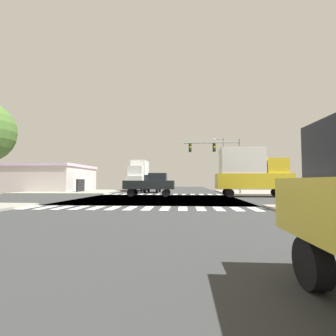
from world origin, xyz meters
TOP-DOWN VIEW (x-y plane):
  - ground at (0.00, 0.00)m, footprint 90.00×90.00m
  - sidewalk_corner_ne at (13.00, 12.00)m, footprint 12.00×12.00m
  - sidewalk_corner_nw at (-13.00, 12.00)m, footprint 12.00×12.00m
  - crosswalk_near at (-0.25, -7.30)m, footprint 13.50×2.00m
  - crosswalk_far at (-0.25, 7.30)m, footprint 13.50×2.00m
  - traffic_signal_mast at (6.11, 7.00)m, footprint 6.54×0.55m
  - street_lamp at (7.69, 14.10)m, footprint 1.78×0.32m
  - bank_building at (-19.11, 15.30)m, footprint 13.43×11.08m
  - pickup_nearside_1 at (-2.00, 11.29)m, footprint 2.00×5.10m
  - pickup_farside_2 at (-1.08, 3.50)m, footprint 5.10×2.00m
  - box_truck_crossing_1 at (8.88, 3.50)m, footprint 7.20×2.40m
  - box_truck_leading_2 at (-5.00, 17.26)m, footprint 2.40×7.20m

SIDE VIEW (x-z plane):
  - ground at x=0.00m, z-range -0.05..0.00m
  - crosswalk_near at x=-0.25m, z-range 0.00..0.01m
  - crosswalk_far at x=-0.25m, z-range 0.00..0.01m
  - sidewalk_corner_ne at x=13.00m, z-range 0.00..0.14m
  - sidewalk_corner_nw at x=-13.00m, z-range 0.00..0.14m
  - pickup_nearside_1 at x=-2.00m, z-range 0.12..2.47m
  - pickup_farside_2 at x=-1.08m, z-range 0.12..2.47m
  - bank_building at x=-19.11m, z-range 0.01..4.01m
  - box_truck_crossing_1 at x=8.88m, z-range 0.14..4.99m
  - box_truck_leading_2 at x=-5.00m, z-range 0.14..4.99m
  - street_lamp at x=7.69m, z-range 0.78..8.51m
  - traffic_signal_mast at x=6.11m, z-range 1.52..7.90m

